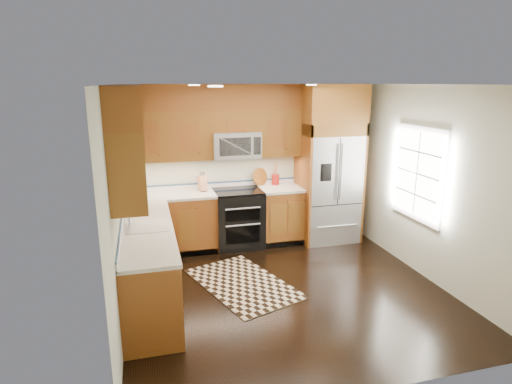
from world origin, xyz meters
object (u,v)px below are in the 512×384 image
object	(u,v)px
range	(238,219)
rug	(243,283)
knife_block	(202,183)
refrigerator	(329,164)
utensil_crock	(275,177)

from	to	relation	value
range	rug	distance (m)	1.46
range	rug	bearing A→B (deg)	-100.48
knife_block	rug	bearing A→B (deg)	-78.97
refrigerator	rug	world-z (taller)	refrigerator
range	utensil_crock	world-z (taller)	utensil_crock
utensil_crock	rug	bearing A→B (deg)	-120.66
rug	knife_block	size ratio (longest dim) A/B	5.18
range	knife_block	xyz separation A→B (m)	(-0.55, 0.15, 0.60)
refrigerator	knife_block	world-z (taller)	refrigerator
range	refrigerator	bearing A→B (deg)	-1.40
range	rug	xyz separation A→B (m)	(-0.25, -1.36, -0.46)
rug	range	bearing A→B (deg)	60.57
rug	knife_block	xyz separation A→B (m)	(-0.30, 1.52, 1.06)
refrigerator	utensil_crock	bearing A→B (deg)	160.96
rug	utensil_crock	size ratio (longest dim) A/B	4.43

